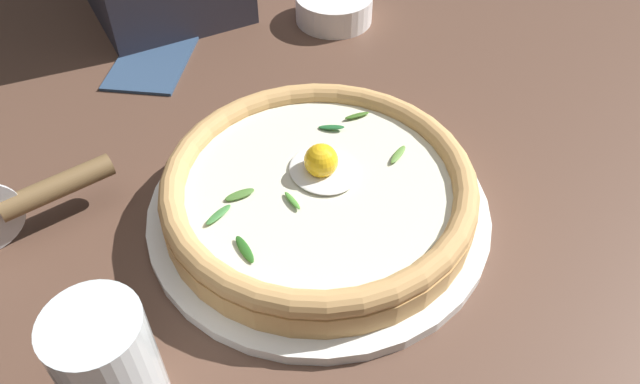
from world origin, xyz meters
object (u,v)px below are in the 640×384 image
object	(u,v)px
drinking_glass	(112,371)
pizza_cutter	(34,197)
side_bowl	(334,8)
folded_napkin	(152,59)
pizza	(320,190)

from	to	relation	value
drinking_glass	pizza_cutter	bearing A→B (deg)	-3.29
side_bowl	drinking_glass	bearing A→B (deg)	127.16
side_bowl	folded_napkin	xyz separation A→B (m)	(0.06, 0.25, -0.01)
pizza	pizza_cutter	world-z (taller)	pizza_cutter
folded_napkin	pizza	bearing A→B (deg)	-177.34
side_bowl	drinking_glass	world-z (taller)	drinking_glass
pizza	drinking_glass	xyz separation A→B (m)	(-0.07, 0.23, 0.01)
pizza	pizza_cutter	xyz separation A→B (m)	(0.14, 0.22, 0.01)
side_bowl	pizza	bearing A→B (deg)	140.77
pizza_cutter	side_bowl	bearing A→B (deg)	-72.37
pizza_cutter	folded_napkin	distance (m)	0.29
folded_napkin	pizza_cutter	bearing A→B (deg)	134.27
pizza_cutter	drinking_glass	world-z (taller)	drinking_glass
pizza	side_bowl	bearing A→B (deg)	-39.23
pizza	pizza_cutter	distance (m)	0.26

